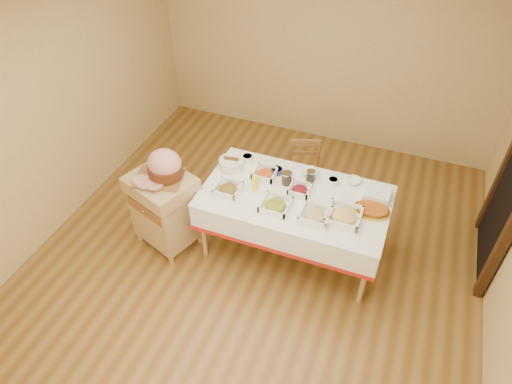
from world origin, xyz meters
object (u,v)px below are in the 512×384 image
dining_table (294,208)px  preserve_jar_right (311,176)px  dining_chair (304,175)px  preserve_jar_left (287,179)px  mustard_bottle (255,183)px  bread_basket (231,163)px  ham_on_board (164,167)px  plate_stack (377,194)px  brass_platter (371,210)px  butcher_cart (165,207)px

dining_table → preserve_jar_right: bearing=75.7°
dining_chair → preserve_jar_left: (-0.03, -0.59, 0.39)m
mustard_bottle → bread_basket: bearing=145.4°
dining_table → preserve_jar_right: preserve_jar_right is taller
dining_table → dining_chair: 0.76m
ham_on_board → bread_basket: 0.73m
preserve_jar_left → plate_stack: size_ratio=0.55×
brass_platter → ham_on_board: bearing=-169.1°
plate_stack → dining_table: bearing=-160.4°
dining_chair → ham_on_board: bearing=-136.2°
dining_chair → preserve_jar_right: bearing=-68.7°
dining_table → preserve_jar_right: size_ratio=15.28×
ham_on_board → mustard_bottle: 0.89m
preserve_jar_left → plate_stack: preserve_jar_left is taller
bread_basket → plate_stack: size_ratio=1.06×
bread_basket → plate_stack: 1.50m
bread_basket → plate_stack: bread_basket is taller
butcher_cart → ham_on_board: (0.05, 0.04, 0.51)m
dining_table → preserve_jar_right: 0.36m
dining_chair → ham_on_board: size_ratio=1.74×
plate_stack → brass_platter: plate_stack is taller
bread_basket → dining_chair: bearing=40.1°
ham_on_board → preserve_jar_left: bearing=23.8°
mustard_bottle → brass_platter: (1.13, 0.10, -0.06)m
preserve_jar_left → dining_chair: bearing=87.1°
bread_basket → mustard_bottle: bearing=-34.6°
butcher_cart → plate_stack: bearing=17.5°
butcher_cart → preserve_jar_right: 1.53m
dining_chair → preserve_jar_left: bearing=-92.9°
bread_basket → brass_platter: (1.49, -0.15, -0.03)m
bread_basket → plate_stack: (1.50, 0.07, -0.00)m
bread_basket → brass_platter: bearing=-5.7°
dining_table → preserve_jar_left: bearing=133.8°
plate_stack → dining_chair: bearing=150.8°
butcher_cart → dining_chair: size_ratio=1.06×
dining_chair → mustard_bottle: 0.95m
butcher_cart → bread_basket: 0.83m
preserve_jar_right → mustard_bottle: (-0.47, -0.34, 0.03)m
bread_basket → preserve_jar_left: bearing=-4.1°
plate_stack → ham_on_board: bearing=-163.1°
dining_table → butcher_cart: (-1.28, -0.37, -0.10)m
dining_chair → ham_on_board: (-1.12, -1.07, 0.58)m
butcher_cart → brass_platter: (2.00, 0.41, 0.28)m
dining_chair → preserve_jar_left: 0.71m
dining_table → brass_platter: bearing=3.1°
dining_table → preserve_jar_left: 0.30m
bread_basket → butcher_cart: bearing=-132.6°
dining_table → brass_platter: 0.75m
bread_basket → brass_platter: size_ratio=0.76×
mustard_bottle → bread_basket: size_ratio=0.73×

